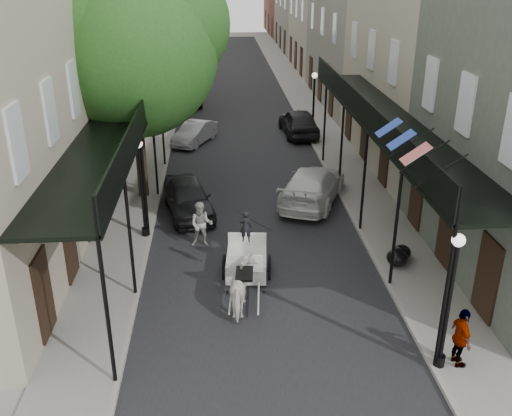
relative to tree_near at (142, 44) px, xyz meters
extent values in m
plane|color=gray|center=(4.20, -10.18, -6.49)|extent=(140.00, 140.00, 0.00)
cube|color=black|center=(4.20, 9.82, -6.48)|extent=(8.00, 90.00, 0.01)
cube|color=gray|center=(-0.80, 9.82, -6.43)|extent=(2.20, 90.00, 0.12)
cube|color=gray|center=(9.20, 9.82, -6.43)|extent=(2.20, 90.00, 0.12)
cube|color=#A19580|center=(-4.40, 19.82, -1.24)|extent=(5.00, 80.00, 10.50)
cube|color=gray|center=(12.80, 19.82, -1.24)|extent=(5.00, 80.00, 10.50)
cube|color=black|center=(-0.80, -3.18, -2.49)|extent=(2.20, 18.00, 0.12)
cube|color=black|center=(0.25, -3.18, -1.99)|extent=(0.06, 18.00, 1.00)
cylinder|color=black|center=(0.20, -12.18, -4.37)|extent=(0.10, 0.10, 4.00)
cylinder|color=black|center=(0.20, -4.18, -4.37)|extent=(0.10, 0.10, 4.00)
cylinder|color=black|center=(0.20, 3.82, -4.37)|extent=(0.10, 0.10, 4.00)
cube|color=black|center=(9.20, -3.18, -2.49)|extent=(2.20, 18.00, 0.12)
cube|color=black|center=(8.15, -3.18, -1.99)|extent=(0.06, 18.00, 1.00)
cylinder|color=black|center=(8.20, -12.18, -4.37)|extent=(0.10, 0.10, 4.00)
cylinder|color=black|center=(8.20, -4.18, -4.37)|extent=(0.10, 0.10, 4.00)
cylinder|color=black|center=(8.20, 3.82, -4.37)|extent=(0.10, 0.10, 4.00)
cylinder|color=#382619|center=(-0.40, -0.18, -3.57)|extent=(0.44, 0.44, 5.60)
sphere|color=#275019|center=(-0.40, -0.18, -0.29)|extent=(6.80, 6.80, 6.80)
sphere|color=#275019|center=(0.96, 0.42, 0.71)|extent=(5.10, 5.10, 5.10)
cylinder|color=#382619|center=(-0.40, 13.82, -3.85)|extent=(0.44, 0.44, 5.04)
sphere|color=#275019|center=(-0.40, 13.82, -0.91)|extent=(6.00, 6.00, 6.00)
sphere|color=#275019|center=(0.80, 14.42, -0.01)|extent=(4.50, 4.50, 4.50)
cylinder|color=black|center=(8.30, -12.18, -6.22)|extent=(0.28, 0.28, 0.30)
cylinder|color=black|center=(8.30, -12.18, -4.67)|extent=(0.12, 0.12, 3.40)
sphere|color=white|center=(8.30, -12.18, -2.82)|extent=(0.32, 0.32, 0.32)
cylinder|color=black|center=(0.10, -4.18, -6.22)|extent=(0.28, 0.28, 0.30)
cylinder|color=black|center=(0.10, -4.18, -4.67)|extent=(0.12, 0.12, 3.40)
sphere|color=white|center=(0.10, -4.18, -2.82)|extent=(0.32, 0.32, 0.32)
cylinder|color=black|center=(8.30, 7.82, -6.22)|extent=(0.28, 0.28, 0.30)
cylinder|color=black|center=(8.30, 7.82, -4.67)|extent=(0.12, 0.12, 3.40)
sphere|color=white|center=(8.30, 7.82, -2.82)|extent=(0.32, 0.32, 0.32)
imported|color=white|center=(3.52, -9.12, -5.73)|extent=(0.97, 1.86, 1.51)
torus|color=black|center=(3.00, -6.40, -5.92)|extent=(0.18, 1.19, 1.18)
torus|color=black|center=(4.50, -6.53, -5.92)|extent=(0.18, 1.19, 1.18)
torus|color=black|center=(3.07, -7.70, -6.19)|extent=(0.12, 0.62, 0.62)
torus|color=black|center=(4.21, -7.80, -6.19)|extent=(0.12, 0.62, 0.62)
cube|color=silver|center=(3.73, -6.65, -5.52)|extent=(1.42, 1.76, 0.64)
cube|color=silver|center=(3.65, -7.61, -5.07)|extent=(1.14, 0.60, 0.11)
cube|color=silver|center=(3.63, -7.84, -4.79)|extent=(1.11, 0.19, 0.46)
imported|color=black|center=(3.65, -7.61, -4.49)|extent=(0.40, 0.28, 1.03)
imported|color=#A7A69D|center=(2.20, -4.95, -5.64)|extent=(0.88, 0.72, 1.69)
imported|color=gray|center=(0.00, 12.78, -5.43)|extent=(1.38, 1.29, 1.87)
imported|color=gray|center=(8.76, -12.18, -5.55)|extent=(0.42, 0.96, 1.63)
imported|color=black|center=(1.60, -2.04, -5.78)|extent=(2.51, 4.40, 1.41)
imported|color=#9D9DA2|center=(1.60, 7.62, -5.89)|extent=(2.66, 3.82, 1.19)
imported|color=black|center=(0.60, 17.13, -5.74)|extent=(2.68, 5.48, 1.50)
imported|color=silver|center=(6.82, -1.18, -5.74)|extent=(3.85, 5.56, 1.50)
imported|color=black|center=(7.64, 8.86, -5.71)|extent=(2.09, 4.66, 1.55)
ellipsoid|color=black|center=(8.74, -7.09, -6.07)|extent=(0.71, 0.71, 0.60)
ellipsoid|color=black|center=(9.04, -6.64, -6.12)|extent=(0.62, 0.62, 0.50)
camera|label=1|loc=(2.85, -23.45, 3.10)|focal=40.00mm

